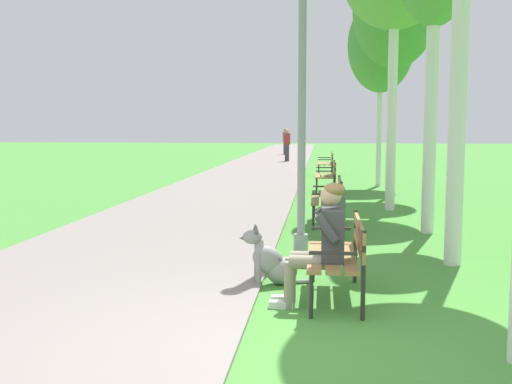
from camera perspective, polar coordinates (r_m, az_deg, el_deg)
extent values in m
plane|color=#478E38|center=(5.07, 2.53, -14.68)|extent=(120.00, 120.00, 0.00)
cube|color=gray|center=(28.90, 0.97, 2.64)|extent=(3.89, 60.00, 0.04)
cube|color=olive|center=(6.44, 5.52, -5.98)|extent=(0.14, 1.50, 0.04)
cube|color=olive|center=(6.44, 7.08, -6.00)|extent=(0.14, 1.50, 0.04)
cube|color=olive|center=(6.45, 8.65, -6.01)|extent=(0.14, 1.50, 0.04)
cube|color=olive|center=(6.42, 9.60, -4.80)|extent=(0.04, 1.50, 0.11)
cube|color=olive|center=(6.39, 9.63, -3.21)|extent=(0.04, 1.50, 0.11)
cylinder|color=#2D2B28|center=(7.16, 5.36, -6.58)|extent=(0.04, 0.04, 0.45)
cylinder|color=#2D2B28|center=(7.13, 9.25, -5.05)|extent=(0.04, 0.04, 0.85)
cube|color=#2D2B28|center=(7.09, 7.01, -3.40)|extent=(0.45, 0.04, 0.03)
cylinder|color=#2D2B28|center=(5.83, 5.16, -9.57)|extent=(0.04, 0.04, 0.45)
cylinder|color=#2D2B28|center=(5.79, 9.98, -7.70)|extent=(0.04, 0.04, 0.85)
cube|color=#2D2B28|center=(5.73, 7.21, -5.69)|extent=(0.45, 0.04, 0.03)
cube|color=olive|center=(11.31, 5.55, -0.72)|extent=(0.14, 1.50, 0.04)
cube|color=olive|center=(11.31, 6.44, -0.73)|extent=(0.14, 1.50, 0.04)
cube|color=olive|center=(11.32, 7.32, -0.74)|extent=(0.14, 1.50, 0.04)
cube|color=olive|center=(11.30, 7.86, -0.04)|extent=(0.04, 1.50, 0.11)
cube|color=olive|center=(11.28, 7.88, 0.87)|extent=(0.04, 1.50, 0.11)
cylinder|color=#2D2B28|center=(12.03, 5.45, -1.39)|extent=(0.04, 0.04, 0.45)
cylinder|color=#2D2B28|center=(12.01, 7.76, -0.47)|extent=(0.04, 0.04, 0.85)
cube|color=#2D2B28|center=(11.98, 6.43, 0.52)|extent=(0.45, 0.04, 0.03)
cylinder|color=#2D2B28|center=(10.66, 5.36, -2.36)|extent=(0.04, 0.04, 0.45)
cylinder|color=#2D2B28|center=(10.64, 7.96, -1.33)|extent=(0.04, 0.04, 0.85)
cube|color=#2D2B28|center=(10.61, 6.46, -0.21)|extent=(0.45, 0.04, 0.03)
cube|color=olive|center=(16.75, 5.78, 1.51)|extent=(0.14, 1.50, 0.04)
cube|color=olive|center=(16.75, 6.38, 1.51)|extent=(0.14, 1.50, 0.04)
cube|color=olive|center=(16.75, 6.98, 1.50)|extent=(0.14, 1.50, 0.04)
cube|color=olive|center=(16.74, 7.35, 1.97)|extent=(0.04, 1.50, 0.11)
cube|color=olive|center=(16.73, 7.36, 2.59)|extent=(0.04, 1.50, 0.11)
cylinder|color=#2D2B28|center=(17.45, 5.71, 0.96)|extent=(0.04, 0.04, 0.45)
cylinder|color=#2D2B28|center=(17.44, 7.29, 1.60)|extent=(0.04, 0.04, 0.85)
cube|color=#2D2B28|center=(17.42, 6.38, 2.28)|extent=(0.45, 0.04, 0.03)
cylinder|color=#2D2B28|center=(16.08, 5.67, 0.52)|extent=(0.04, 0.04, 0.45)
cylinder|color=#2D2B28|center=(16.06, 7.39, 1.21)|extent=(0.04, 0.04, 0.85)
cube|color=#2D2B28|center=(16.04, 6.40, 1.95)|extent=(0.45, 0.04, 0.03)
cube|color=olive|center=(22.26, 5.95, 2.66)|extent=(0.14, 1.50, 0.04)
cube|color=olive|center=(22.26, 6.40, 2.66)|extent=(0.14, 1.50, 0.04)
cube|color=olive|center=(22.26, 6.85, 2.65)|extent=(0.14, 1.50, 0.04)
cube|color=olive|center=(22.26, 7.12, 3.01)|extent=(0.04, 1.50, 0.11)
cube|color=olive|center=(22.25, 7.13, 3.47)|extent=(0.04, 1.50, 0.11)
cylinder|color=#2D2B28|center=(22.97, 5.89, 2.21)|extent=(0.04, 0.04, 0.45)
cylinder|color=#2D2B28|center=(22.96, 7.09, 2.69)|extent=(0.04, 0.04, 0.85)
cube|color=#2D2B28|center=(22.94, 6.40, 3.21)|extent=(0.45, 0.04, 0.03)
cylinder|color=#2D2B28|center=(21.59, 5.87, 1.96)|extent=(0.04, 0.04, 0.45)
cylinder|color=#2D2B28|center=(21.58, 7.15, 2.47)|extent=(0.04, 0.04, 0.85)
cube|color=#2D2B28|center=(21.56, 6.41, 3.02)|extent=(0.45, 0.04, 0.03)
cylinder|color=gray|center=(6.25, 5.18, -6.16)|extent=(0.42, 0.14, 0.14)
cylinder|color=gray|center=(6.31, 3.23, -8.21)|extent=(0.11, 0.11, 0.47)
cube|color=silver|center=(6.37, 2.49, -9.94)|extent=(0.24, 0.09, 0.07)
cylinder|color=gray|center=(6.06, 5.14, -6.56)|extent=(0.42, 0.14, 0.14)
cylinder|color=gray|center=(6.12, 3.13, -8.68)|extent=(0.11, 0.11, 0.47)
cube|color=silver|center=(6.18, 2.37, -10.46)|extent=(0.24, 0.09, 0.07)
cube|color=#3F3F42|center=(6.11, 7.16, -4.00)|extent=(0.22, 0.36, 0.52)
cylinder|color=#3F3F42|center=(6.29, 6.59, -2.77)|extent=(0.25, 0.09, 0.30)
cylinder|color=#3F3F42|center=(5.89, 6.62, -3.38)|extent=(0.25, 0.09, 0.30)
sphere|color=tan|center=(6.05, 7.02, -0.26)|extent=(0.21, 0.21, 0.21)
ellipsoid|color=olive|center=(6.04, 7.31, 0.20)|extent=(0.22, 0.23, 0.14)
ellipsoid|color=gray|center=(7.03, 2.42, -7.35)|extent=(0.42, 0.36, 0.32)
ellipsoid|color=gray|center=(6.97, 1.20, -6.40)|extent=(0.54, 0.34, 0.48)
ellipsoid|color=#595959|center=(6.97, 1.61, -6.08)|extent=(0.39, 0.27, 0.27)
cylinder|color=gray|center=(7.03, 0.07, -7.09)|extent=(0.06, 0.06, 0.38)
cylinder|color=gray|center=(6.92, 0.22, -7.31)|extent=(0.06, 0.06, 0.38)
cylinder|color=gray|center=(6.93, 0.31, -5.26)|extent=(0.15, 0.19, 0.19)
ellipsoid|color=gray|center=(6.89, -0.35, -4.22)|extent=(0.25, 0.19, 0.16)
cone|color=#595959|center=(6.88, -1.18, -4.33)|extent=(0.12, 0.11, 0.09)
cone|color=#595959|center=(6.92, -0.08, -3.33)|extent=(0.06, 0.06, 0.09)
cone|color=#595959|center=(6.83, 0.04, -3.45)|extent=(0.06, 0.06, 0.09)
cylinder|color=gray|center=(7.10, 4.01, -8.34)|extent=(0.28, 0.11, 0.04)
cylinder|color=gray|center=(8.60, 4.20, -4.92)|extent=(0.20, 0.20, 0.30)
cylinder|color=gray|center=(8.44, 4.29, 6.26)|extent=(0.11, 0.11, 3.64)
cylinder|color=silver|center=(8.26, 18.38, 9.80)|extent=(0.22, 0.22, 4.74)
cylinder|color=silver|center=(10.61, 15.98, 7.11)|extent=(0.21, 0.21, 4.04)
cylinder|color=silver|center=(13.36, 12.57, 7.40)|extent=(0.21, 0.21, 4.24)
cylinder|color=silver|center=(16.06, 12.63, 6.45)|extent=(0.15, 0.15, 3.84)
ellipsoid|color=#4C933D|center=(16.32, 12.87, 16.32)|extent=(2.13, 2.09, 2.92)
cylinder|color=silver|center=(18.67, 11.42, 5.66)|extent=(0.15, 0.15, 3.34)
ellipsoid|color=#4C933D|center=(18.82, 11.58, 13.31)|extent=(1.95, 1.88, 2.78)
cylinder|color=#515156|center=(9.87, 7.31, -2.34)|extent=(0.36, 0.36, 0.70)
cylinder|color=#383842|center=(30.73, 2.91, 3.63)|extent=(0.22, 0.22, 0.88)
cube|color=maroon|center=(30.70, 2.91, 4.97)|extent=(0.32, 0.20, 0.56)
sphere|color=tan|center=(30.70, 2.92, 5.70)|extent=(0.20, 0.20, 0.20)
cylinder|color=#383842|center=(38.17, 2.74, 4.13)|extent=(0.22, 0.22, 0.88)
cube|color=#6B7F5B|center=(38.15, 2.74, 5.21)|extent=(0.32, 0.20, 0.56)
sphere|color=#A37556|center=(38.14, 2.75, 5.80)|extent=(0.20, 0.20, 0.20)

